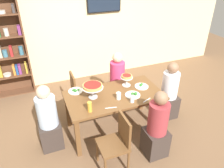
{
  "coord_description": "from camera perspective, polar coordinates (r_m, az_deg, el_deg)",
  "views": [
    {
      "loc": [
        -1.14,
        -2.79,
        2.71
      ],
      "look_at": [
        0.0,
        0.1,
        0.89
      ],
      "focal_mm": 34.5,
      "sensor_mm": 36.0,
      "label": 1
    }
  ],
  "objects": [
    {
      "name": "cutlery_fork_near",
      "position": [
        3.29,
        -0.32,
        -6.31
      ],
      "size": [
        0.18,
        0.05,
        0.0
      ],
      "primitive_type": "cube",
      "rotation": [
        0.0,
        0.0,
        -0.19
      ],
      "color": "silver",
      "rests_on": "dining_table"
    },
    {
      "name": "ground_plane",
      "position": [
        4.05,
        0.53,
        -11.61
      ],
      "size": [
        12.0,
        12.0,
        0.0
      ],
      "primitive_type": "plane",
      "color": "brown"
    },
    {
      "name": "personal_pizza_stand",
      "position": [
        3.79,
        3.9,
        1.65
      ],
      "size": [
        0.22,
        0.22,
        0.21
      ],
      "color": "silver",
      "rests_on": "dining_table"
    },
    {
      "name": "diner_near_right",
      "position": [
        3.37,
        11.77,
        -11.58
      ],
      "size": [
        0.34,
        0.34,
        1.15
      ],
      "rotation": [
        0.0,
        0.0,
        1.57
      ],
      "color": "#382D28",
      "rests_on": "ground_plane"
    },
    {
      "name": "chair_far_left",
      "position": [
        4.2,
        -8.6,
        -1.95
      ],
      "size": [
        0.4,
        0.4,
        0.87
      ],
      "rotation": [
        0.0,
        0.0,
        -1.57
      ],
      "color": "brown",
      "rests_on": "ground_plane"
    },
    {
      "name": "diner_head_west",
      "position": [
        3.56,
        -16.39,
        -9.64
      ],
      "size": [
        0.34,
        0.34,
        1.15
      ],
      "color": "#382D28",
      "rests_on": "ground_plane"
    },
    {
      "name": "salad_plate_far_diner",
      "position": [
        3.84,
        7.79,
        -0.54
      ],
      "size": [
        0.24,
        0.24,
        0.07
      ],
      "color": "white",
      "rests_on": "dining_table"
    },
    {
      "name": "television",
      "position": [
        5.26,
        -2.15,
        21.02
      ],
      "size": [
        0.81,
        0.05,
        0.47
      ],
      "color": "black"
    },
    {
      "name": "salad_plate_near_diner",
      "position": [
        3.58,
        5.62,
        -2.8
      ],
      "size": [
        0.25,
        0.25,
        0.07
      ],
      "color": "white",
      "rests_on": "dining_table"
    },
    {
      "name": "salad_plate_spare",
      "position": [
        3.72,
        -9.65,
        -1.78
      ],
      "size": [
        0.25,
        0.25,
        0.06
      ],
      "color": "white",
      "rests_on": "dining_table"
    },
    {
      "name": "water_glass_clear_spare",
      "position": [
        3.46,
        1.75,
        -3.16
      ],
      "size": [
        0.07,
        0.07,
        0.12
      ],
      "primitive_type": "cylinder",
      "color": "white",
      "rests_on": "dining_table"
    },
    {
      "name": "diner_far_right",
      "position": [
        4.44,
        1.38,
        0.39
      ],
      "size": [
        0.34,
        0.34,
        1.15
      ],
      "rotation": [
        0.0,
        0.0,
        -1.57
      ],
      "color": "#382D28",
      "rests_on": "ground_plane"
    },
    {
      "name": "cutlery_knife_near",
      "position": [
        3.5,
        9.19,
        -4.26
      ],
      "size": [
        0.17,
        0.08,
        0.0
      ],
      "primitive_type": "cube",
      "rotation": [
        0.0,
        0.0,
        0.38
      ],
      "color": "silver",
      "rests_on": "dining_table"
    },
    {
      "name": "water_glass_clear_far",
      "position": [
        3.7,
        -6.23,
        -0.95
      ],
      "size": [
        0.07,
        0.07,
        0.11
      ],
      "primitive_type": "cylinder",
      "color": "white",
      "rests_on": "dining_table"
    },
    {
      "name": "beer_glass_amber_tall",
      "position": [
        3.19,
        -5.93,
        -6.05
      ],
      "size": [
        0.07,
        0.07,
        0.16
      ],
      "primitive_type": "cylinder",
      "color": "gold",
      "rests_on": "dining_table"
    },
    {
      "name": "deep_dish_pizza_stand",
      "position": [
        3.44,
        -5.18,
        -0.74
      ],
      "size": [
        0.35,
        0.35,
        0.24
      ],
      "color": "silver",
      "rests_on": "dining_table"
    },
    {
      "name": "chair_near_left",
      "position": [
        3.13,
        1.36,
        -14.84
      ],
      "size": [
        0.4,
        0.4,
        0.87
      ],
      "rotation": [
        0.0,
        0.0,
        1.57
      ],
      "color": "brown",
      "rests_on": "ground_plane"
    },
    {
      "name": "diner_head_east",
      "position": [
        4.19,
        14.8,
        -2.71
      ],
      "size": [
        0.34,
        0.34,
        1.15
      ],
      "rotation": [
        0.0,
        0.0,
        3.14
      ],
      "color": "#382D28",
      "rests_on": "ground_plane"
    },
    {
      "name": "dining_table",
      "position": [
        3.65,
        0.58,
        -4.04
      ],
      "size": [
        1.61,
        0.86,
        0.74
      ],
      "color": "brown",
      "rests_on": "ground_plane"
    },
    {
      "name": "water_glass_clear_near",
      "position": [
        3.41,
        5.37,
        -4.03
      ],
      "size": [
        0.07,
        0.07,
        0.1
      ],
      "primitive_type": "cylinder",
      "color": "white",
      "rests_on": "dining_table"
    },
    {
      "name": "rear_partition",
      "position": [
        5.28,
        -8.76,
        15.67
      ],
      "size": [
        8.0,
        0.12,
        2.8
      ],
      "primitive_type": "cube",
      "color": "beige",
      "rests_on": "ground_plane"
    }
  ]
}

